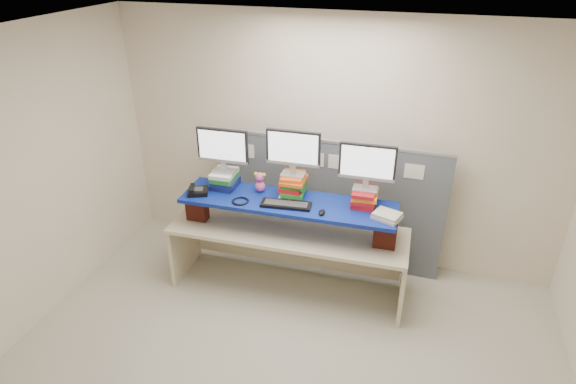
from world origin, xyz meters
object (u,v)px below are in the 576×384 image
(monitor_center, at_px, (293,150))
(desk_phone, at_px, (197,191))
(keyboard, at_px, (286,204))
(monitor_right, at_px, (367,165))
(desk, at_px, (288,242))
(monitor_left, at_px, (223,148))
(blue_board, at_px, (288,203))

(monitor_center, distance_m, desk_phone, 1.09)
(monitor_center, height_order, keyboard, monitor_center)
(monitor_right, xyz_separation_m, keyboard, (-0.73, -0.25, -0.42))
(desk, relative_size, monitor_center, 4.60)
(desk, bearing_deg, monitor_left, 170.65)
(desk, relative_size, monitor_left, 4.60)
(desk, xyz_separation_m, monitor_left, (-0.72, 0.09, 0.93))
(monitor_center, bearing_deg, desk_phone, -167.41)
(keyboard, xyz_separation_m, desk_phone, (-0.95, -0.02, 0.02))
(monitor_right, bearing_deg, monitor_center, -180.00)
(desk, xyz_separation_m, monitor_right, (0.74, 0.14, 0.92))
(desk, relative_size, blue_board, 1.14)
(monitor_center, height_order, desk_phone, monitor_center)
(desk, distance_m, blue_board, 0.47)
(blue_board, relative_size, monitor_right, 4.02)
(desk_phone, bearing_deg, monitor_left, 23.68)
(desk, bearing_deg, blue_board, 178.07)
(blue_board, height_order, monitor_center, monitor_center)
(monitor_left, bearing_deg, blue_board, -9.35)
(desk_phone, bearing_deg, keyboard, -21.14)
(desk, height_order, monitor_right, monitor_right)
(desk, height_order, monitor_center, monitor_center)
(desk_phone, bearing_deg, desk, -14.86)
(monitor_left, distance_m, desk_phone, 0.52)
(monitor_left, xyz_separation_m, monitor_center, (0.74, 0.02, 0.05))
(desk, height_order, desk_phone, desk_phone)
(desk, xyz_separation_m, keyboard, (0.01, -0.10, 0.50))
(blue_board, relative_size, monitor_left, 4.02)
(monitor_left, height_order, monitor_center, monitor_center)
(monitor_right, bearing_deg, blue_board, -170.94)
(monitor_left, bearing_deg, monitor_center, -0.00)
(blue_board, xyz_separation_m, desk_phone, (-0.94, -0.13, 0.05))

